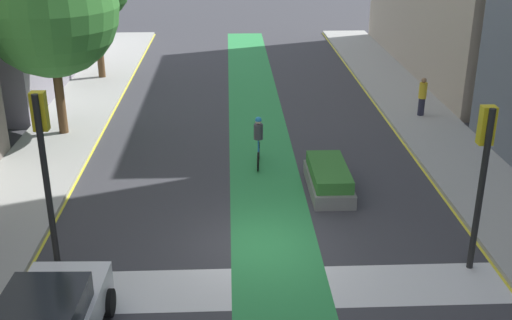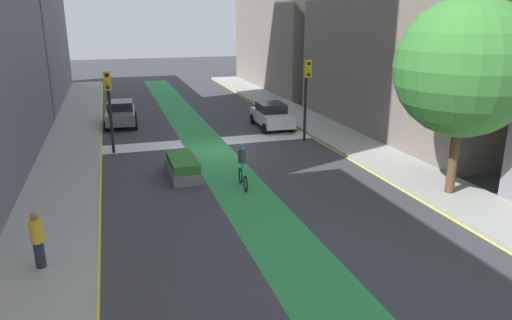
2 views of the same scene
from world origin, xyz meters
name	(u,v)px [view 1 (image 1 of 2)]	position (x,y,z in m)	size (l,w,h in m)	color
ground_plane	(261,246)	(0.00, 0.00, 0.00)	(120.00, 120.00, 0.00)	#38383D
bike_lane_paint	(275,246)	(0.39, 0.00, 0.00)	(2.40, 60.00, 0.01)	#2D8C47
crosswalk_band	(265,288)	(0.00, -2.00, 0.00)	(12.00, 1.80, 0.01)	silver
curb_stripe_left	(38,251)	(-6.00, 0.00, 0.01)	(0.16, 60.00, 0.01)	yellow
curb_stripe_right	(477,241)	(6.00, 0.00, 0.01)	(0.16, 60.00, 0.01)	yellow
traffic_signal_near_right	(483,158)	(5.32, -1.18, 2.99)	(0.35, 0.52, 4.27)	black
traffic_signal_near_left	(43,148)	(-5.29, -0.62, 3.21)	(0.35, 0.52, 4.59)	black
cyclist_in_lane	(258,140)	(0.21, 5.67, 0.97)	(0.32, 1.73, 1.86)	black
pedestrian_sidewalk_right_a	(422,96)	(7.49, 10.68, 0.99)	(0.34, 0.34, 1.65)	#262638
street_tree_near	(49,8)	(-7.43, 9.12, 5.06)	(5.19, 5.19, 7.52)	brown
median_planter	(329,179)	(2.39, 3.54, 0.40)	(1.28, 3.07, 0.85)	slate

